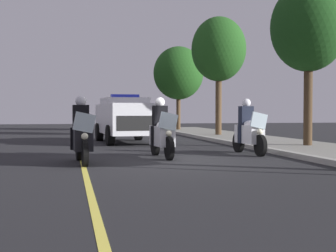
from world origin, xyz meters
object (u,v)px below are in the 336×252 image
Objects in this scene: police_motorcycle_lead_left at (82,136)px; tree_far_back at (219,50)px; police_motorcycle_lead_right at (162,133)px; police_motorcycle_trailing at (249,132)px; tree_mid_block at (309,28)px; police_suv at (125,118)px; tree_behind_suv at (178,73)px.

tree_far_back is at bearing 147.37° from police_motorcycle_lead_left.
tree_far_back reaches higher than police_motorcycle_lead_left.
police_motorcycle_lead_right is 2.87m from police_motorcycle_trailing.
police_motorcycle_trailing is 5.12m from tree_mid_block.
police_suv reaches higher than police_motorcycle_lead_left.
police_motorcycle_lead_left is at bearing -20.16° from tree_behind_suv.
police_suv is (-6.20, -3.07, 0.37)m from police_motorcycle_trailing.
police_motorcycle_lead_left is at bearing -67.12° from tree_mid_block.
police_motorcycle_lead_left is at bearing -65.93° from police_motorcycle_lead_right.
police_motorcycle_lead_left and police_motorcycle_lead_right have the same top height.
police_motorcycle_trailing is 0.34× the size of tree_far_back.
police_motorcycle_lead_right is 0.43× the size of police_suv.
police_motorcycle_lead_left is 1.00× the size of police_motorcycle_lead_right.
tree_mid_block is 1.03× the size of tree_behind_suv.
tree_behind_suv is (-19.24, 7.06, 3.28)m from police_motorcycle_lead_left.
police_motorcycle_trailing is at bearing -6.35° from tree_behind_suv.
police_motorcycle_trailing is at bearing 106.43° from police_motorcycle_lead_left.
police_suv is at bearing 165.31° from police_motorcycle_lead_left.
police_motorcycle_lead_right is (-1.01, 2.26, 0.00)m from police_motorcycle_lead_left.
tree_far_back is (-10.64, 5.20, 3.91)m from police_motorcycle_lead_right.
tree_far_back is 1.09× the size of tree_behind_suv.
police_motorcycle_lead_right is 1.00× the size of police_motorcycle_trailing.
tree_behind_suv is at bearing 156.38° from police_suv.
tree_far_back is (-3.96, 5.45, 3.54)m from police_suv.
police_motorcycle_trailing is 11.14m from tree_far_back.
police_motorcycle_lead_left is 1.00× the size of police_motorcycle_trailing.
tree_behind_suv is at bearing 173.65° from police_motorcycle_trailing.
tree_far_back reaches higher than tree_behind_suv.
police_motorcycle_lead_right is 0.37× the size of tree_behind_suv.
tree_mid_block is (-1.93, 3.05, 3.63)m from police_motorcycle_trailing.
police_suv is at bearing -177.90° from police_motorcycle_lead_right.
police_suv reaches higher than police_motorcycle_trailing.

